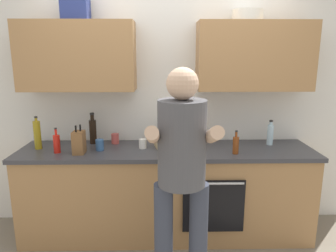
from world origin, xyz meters
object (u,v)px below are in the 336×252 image
cup_ceramic (115,139)px  knife_block (79,142)px  cup_coffee (143,144)px  person_standing (182,167)px  bottle_water (270,134)px  grocery_bag_bread (166,140)px  bottle_juice (201,132)px  bottle_vinegar (236,145)px  bottle_oil (37,135)px  cup_tea (100,145)px  bottle_hotsauce (57,143)px  bottle_soy (93,131)px  bottle_wine (192,136)px

cup_ceramic → knife_block: knife_block is taller
cup_coffee → knife_block: size_ratio=0.34×
person_standing → bottle_water: (0.95, 0.94, -0.01)m
grocery_bag_bread → bottle_juice: bearing=14.7°
bottle_vinegar → grocery_bag_bread: bottle_vinegar is taller
bottle_water → cup_ceramic: size_ratio=2.46×
bottle_vinegar → bottle_oil: size_ratio=0.69×
bottle_vinegar → cup_tea: 1.27m
bottle_water → bottle_vinegar: 0.51m
bottle_hotsauce → bottle_oil: bearing=150.2°
bottle_hotsauce → grocery_bag_bread: (1.01, 0.16, -0.02)m
cup_tea → knife_block: (-0.17, -0.09, 0.05)m
bottle_vinegar → knife_block: knife_block is taller
bottle_soy → bottle_oil: size_ratio=1.00×
bottle_water → cup_tea: bottle_water is taller
bottle_juice → bottle_wine: 0.19m
bottle_soy → cup_tea: bottle_soy is taller
bottle_hotsauce → knife_block: knife_block is taller
cup_tea → knife_block: bearing=-152.0°
bottle_water → bottle_juice: bearing=177.8°
cup_coffee → grocery_bag_bread: size_ratio=0.44×
person_standing → bottle_hotsauce: 1.32m
bottle_soy → bottle_water: bearing=-2.5°
bottle_wine → knife_block: size_ratio=1.09×
person_standing → bottle_hotsauce: (-1.11, 0.71, -0.02)m
bottle_juice → bottle_oil: size_ratio=0.97×
person_standing → knife_block: (-0.90, 0.69, -0.01)m
bottle_soy → bottle_oil: bearing=-159.6°
bottle_hotsauce → bottle_vinegar: bearing=-2.0°
bottle_water → bottle_wine: 0.81m
bottle_water → knife_block: knife_block is taller
bottle_water → cup_ceramic: bottle_water is taller
cup_coffee → bottle_hotsauce: bearing=-170.6°
grocery_bag_bread → bottle_hotsauce: bearing=-170.8°
bottle_water → bottle_hotsauce: 2.08m
bottle_water → grocery_bag_bread: 1.06m
person_standing → knife_block: bearing=142.7°
bottle_juice → cup_tea: bottle_juice is taller
knife_block → bottle_wine: bearing=7.2°
bottle_water → bottle_wine: size_ratio=0.86×
cup_ceramic → knife_block: bearing=-131.0°
bottle_vinegar → bottle_soy: bearing=165.1°
bottle_soy → cup_coffee: (0.52, -0.18, -0.09)m
cup_coffee → knife_block: bearing=-165.0°
bottle_soy → bottle_wine: bottle_soy is taller
cup_tea → knife_block: knife_block is taller
bottle_hotsauce → grocery_bag_bread: size_ratio=1.16×
bottle_water → bottle_soy: bottle_soy is taller
cup_coffee → bottle_juice: bearing=12.4°
bottle_vinegar → bottle_wine: bearing=156.8°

